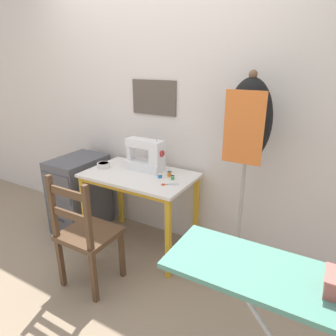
{
  "coord_description": "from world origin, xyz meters",
  "views": [
    {
      "loc": [
        1.45,
        -1.7,
        1.68
      ],
      "look_at": [
        0.31,
        0.27,
        0.85
      ],
      "focal_mm": 32.0,
      "sensor_mm": 36.0,
      "label": 1
    }
  ],
  "objects_px": {
    "thread_spool_far_edge": "(173,178)",
    "scissors": "(167,184)",
    "ironing_board": "(303,293)",
    "wooden_chair": "(86,235)",
    "dress_form": "(248,133)",
    "thread_spool_near_machine": "(160,176)",
    "fabric_bowl": "(104,165)",
    "thread_spool_mid_table": "(169,174)",
    "sewing_machine": "(147,156)",
    "filing_cabinet": "(80,194)"
  },
  "relations": [
    {
      "from": "thread_spool_far_edge",
      "to": "scissors",
      "type": "bearing_deg",
      "value": -82.95
    },
    {
      "from": "scissors",
      "to": "ironing_board",
      "type": "distance_m",
      "value": 1.38
    },
    {
      "from": "wooden_chair",
      "to": "dress_form",
      "type": "distance_m",
      "value": 1.4
    },
    {
      "from": "dress_form",
      "to": "thread_spool_near_machine",
      "type": "bearing_deg",
      "value": -173.83
    },
    {
      "from": "fabric_bowl",
      "to": "thread_spool_near_machine",
      "type": "xyz_separation_m",
      "value": [
        0.59,
        0.05,
        -0.01
      ]
    },
    {
      "from": "thread_spool_mid_table",
      "to": "dress_form",
      "type": "height_order",
      "value": "dress_form"
    },
    {
      "from": "sewing_machine",
      "to": "scissors",
      "type": "distance_m",
      "value": 0.41
    },
    {
      "from": "wooden_chair",
      "to": "ironing_board",
      "type": "distance_m",
      "value": 1.57
    },
    {
      "from": "fabric_bowl",
      "to": "scissors",
      "type": "xyz_separation_m",
      "value": [
        0.71,
        -0.05,
        -0.02
      ]
    },
    {
      "from": "thread_spool_near_machine",
      "to": "thread_spool_far_edge",
      "type": "distance_m",
      "value": 0.11
    },
    {
      "from": "thread_spool_near_machine",
      "to": "filing_cabinet",
      "type": "relative_size",
      "value": 0.06
    },
    {
      "from": "scissors",
      "to": "ironing_board",
      "type": "relative_size",
      "value": 0.12
    },
    {
      "from": "thread_spool_mid_table",
      "to": "dress_form",
      "type": "relative_size",
      "value": 0.03
    },
    {
      "from": "scissors",
      "to": "thread_spool_far_edge",
      "type": "xyz_separation_m",
      "value": [
        -0.01,
        0.12,
        0.02
      ]
    },
    {
      "from": "thread_spool_far_edge",
      "to": "filing_cabinet",
      "type": "relative_size",
      "value": 0.05
    },
    {
      "from": "sewing_machine",
      "to": "thread_spool_far_edge",
      "type": "xyz_separation_m",
      "value": [
        0.31,
        -0.09,
        -0.11
      ]
    },
    {
      "from": "thread_spool_far_edge",
      "to": "wooden_chair",
      "type": "xyz_separation_m",
      "value": [
        -0.38,
        -0.65,
        -0.31
      ]
    },
    {
      "from": "fabric_bowl",
      "to": "thread_spool_far_edge",
      "type": "height_order",
      "value": "fabric_bowl"
    },
    {
      "from": "scissors",
      "to": "dress_form",
      "type": "distance_m",
      "value": 0.74
    },
    {
      "from": "ironing_board",
      "to": "sewing_machine",
      "type": "bearing_deg",
      "value": 144.09
    },
    {
      "from": "thread_spool_far_edge",
      "to": "filing_cabinet",
      "type": "height_order",
      "value": "thread_spool_far_edge"
    },
    {
      "from": "scissors",
      "to": "dress_form",
      "type": "xyz_separation_m",
      "value": [
        0.56,
        0.17,
        0.45
      ]
    },
    {
      "from": "thread_spool_near_machine",
      "to": "fabric_bowl",
      "type": "bearing_deg",
      "value": -175.55
    },
    {
      "from": "dress_form",
      "to": "ironing_board",
      "type": "relative_size",
      "value": 1.43
    },
    {
      "from": "fabric_bowl",
      "to": "thread_spool_far_edge",
      "type": "xyz_separation_m",
      "value": [
        0.7,
        0.06,
        -0.01
      ]
    },
    {
      "from": "fabric_bowl",
      "to": "thread_spool_mid_table",
      "type": "distance_m",
      "value": 0.65
    },
    {
      "from": "scissors",
      "to": "wooden_chair",
      "type": "xyz_separation_m",
      "value": [
        -0.39,
        -0.54,
        -0.3
      ]
    },
    {
      "from": "fabric_bowl",
      "to": "scissors",
      "type": "relative_size",
      "value": 0.91
    },
    {
      "from": "thread_spool_mid_table",
      "to": "filing_cabinet",
      "type": "height_order",
      "value": "thread_spool_mid_table"
    },
    {
      "from": "sewing_machine",
      "to": "thread_spool_near_machine",
      "type": "bearing_deg",
      "value": -27.07
    },
    {
      "from": "sewing_machine",
      "to": "fabric_bowl",
      "type": "xyz_separation_m",
      "value": [
        -0.39,
        -0.15,
        -0.11
      ]
    },
    {
      "from": "sewing_machine",
      "to": "fabric_bowl",
      "type": "height_order",
      "value": "sewing_machine"
    },
    {
      "from": "scissors",
      "to": "sewing_machine",
      "type": "bearing_deg",
      "value": 148.28
    },
    {
      "from": "thread_spool_near_machine",
      "to": "filing_cabinet",
      "type": "distance_m",
      "value": 1.02
    },
    {
      "from": "fabric_bowl",
      "to": "wooden_chair",
      "type": "xyz_separation_m",
      "value": [
        0.32,
        -0.59,
        -0.32
      ]
    },
    {
      "from": "sewing_machine",
      "to": "dress_form",
      "type": "height_order",
      "value": "dress_form"
    },
    {
      "from": "sewing_machine",
      "to": "wooden_chair",
      "type": "xyz_separation_m",
      "value": [
        -0.06,
        -0.74,
        -0.43
      ]
    },
    {
      "from": "thread_spool_near_machine",
      "to": "dress_form",
      "type": "height_order",
      "value": "dress_form"
    },
    {
      "from": "ironing_board",
      "to": "thread_spool_far_edge",
      "type": "bearing_deg",
      "value": 139.65
    },
    {
      "from": "filing_cabinet",
      "to": "thread_spool_mid_table",
      "type": "bearing_deg",
      "value": 5.67
    },
    {
      "from": "scissors",
      "to": "ironing_board",
      "type": "height_order",
      "value": "ironing_board"
    },
    {
      "from": "thread_spool_far_edge",
      "to": "filing_cabinet",
      "type": "bearing_deg",
      "value": -177.22
    },
    {
      "from": "thread_spool_far_edge",
      "to": "ironing_board",
      "type": "xyz_separation_m",
      "value": [
        1.12,
        -0.95,
        0.06
      ]
    },
    {
      "from": "filing_cabinet",
      "to": "dress_form",
      "type": "height_order",
      "value": "dress_form"
    },
    {
      "from": "sewing_machine",
      "to": "thread_spool_mid_table",
      "type": "bearing_deg",
      "value": -8.66
    },
    {
      "from": "scissors",
      "to": "dress_form",
      "type": "height_order",
      "value": "dress_form"
    },
    {
      "from": "thread_spool_far_edge",
      "to": "dress_form",
      "type": "distance_m",
      "value": 0.72
    },
    {
      "from": "scissors",
      "to": "dress_form",
      "type": "bearing_deg",
      "value": 17.32
    },
    {
      "from": "filing_cabinet",
      "to": "ironing_board",
      "type": "distance_m",
      "value": 2.4
    },
    {
      "from": "wooden_chair",
      "to": "ironing_board",
      "type": "height_order",
      "value": "wooden_chair"
    }
  ]
}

